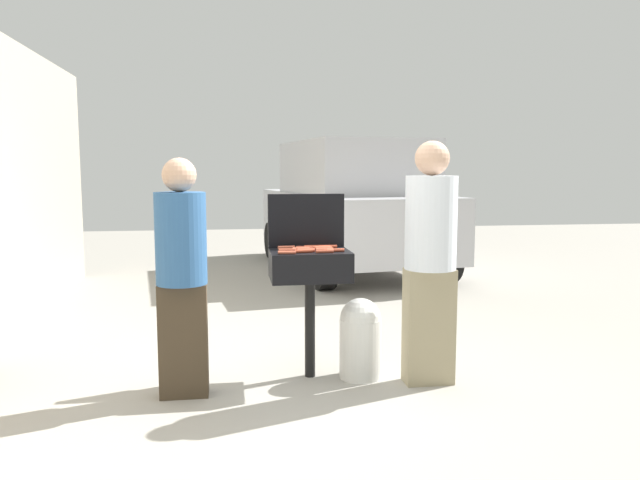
% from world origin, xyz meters
% --- Properties ---
extents(ground_plane, '(24.00, 24.00, 0.00)m').
position_xyz_m(ground_plane, '(0.00, 0.00, 0.00)').
color(ground_plane, '#9E998E').
extents(bbq_grill, '(0.60, 0.44, 0.98)m').
position_xyz_m(bbq_grill, '(0.06, 0.21, 0.83)').
color(bbq_grill, black).
rests_on(bbq_grill, ground).
extents(grill_lid_open, '(0.60, 0.05, 0.42)m').
position_xyz_m(grill_lid_open, '(0.06, 0.43, 1.19)').
color(grill_lid_open, black).
rests_on(grill_lid_open, bbq_grill).
extents(hot_dog_0, '(0.13, 0.03, 0.03)m').
position_xyz_m(hot_dog_0, '(-0.01, 0.22, 0.99)').
color(hot_dog_0, '#C6593D').
rests_on(hot_dog_0, bbq_grill).
extents(hot_dog_1, '(0.13, 0.03, 0.03)m').
position_xyz_m(hot_dog_1, '(0.17, 0.25, 0.99)').
color(hot_dog_1, '#C6593D').
rests_on(hot_dog_1, bbq_grill).
extents(hot_dog_2, '(0.13, 0.04, 0.03)m').
position_xyz_m(hot_dog_2, '(0.22, 0.33, 0.99)').
color(hot_dog_2, '#AD4228').
rests_on(hot_dog_2, bbq_grill).
extents(hot_dog_3, '(0.13, 0.03, 0.03)m').
position_xyz_m(hot_dog_3, '(0.24, 0.12, 0.99)').
color(hot_dog_3, '#B74C33').
rests_on(hot_dog_3, bbq_grill).
extents(hot_dog_4, '(0.13, 0.04, 0.03)m').
position_xyz_m(hot_dog_4, '(0.00, 0.10, 0.99)').
color(hot_dog_4, '#AD4228').
rests_on(hot_dog_4, bbq_grill).
extents(hot_dog_5, '(0.13, 0.03, 0.03)m').
position_xyz_m(hot_dog_5, '(0.15, 0.07, 0.99)').
color(hot_dog_5, '#B74C33').
rests_on(hot_dog_5, bbq_grill).
extents(hot_dog_6, '(0.13, 0.04, 0.03)m').
position_xyz_m(hot_dog_6, '(0.16, 0.29, 0.99)').
color(hot_dog_6, '#B74C33').
rests_on(hot_dog_6, bbq_grill).
extents(hot_dog_7, '(0.13, 0.03, 0.03)m').
position_xyz_m(hot_dog_7, '(0.03, 0.19, 0.99)').
color(hot_dog_7, '#B74C33').
rests_on(hot_dog_7, bbq_grill).
extents(hot_dog_8, '(0.13, 0.04, 0.03)m').
position_xyz_m(hot_dog_8, '(-0.13, 0.04, 0.99)').
color(hot_dog_8, '#C6593D').
rests_on(hot_dog_8, bbq_grill).
extents(hot_dog_9, '(0.13, 0.04, 0.03)m').
position_xyz_m(hot_dog_9, '(-0.11, 0.16, 0.99)').
color(hot_dog_9, '#B74C33').
rests_on(hot_dog_9, bbq_grill).
extents(hot_dog_10, '(0.13, 0.04, 0.03)m').
position_xyz_m(hot_dog_10, '(0.10, 0.34, 0.99)').
color(hot_dog_10, '#AD4228').
rests_on(hot_dog_10, bbq_grill).
extents(hot_dog_11, '(0.13, 0.04, 0.03)m').
position_xyz_m(hot_dog_11, '(0.03, 0.29, 0.99)').
color(hot_dog_11, '#B74C33').
rests_on(hot_dog_11, bbq_grill).
extents(hot_dog_12, '(0.13, 0.03, 0.03)m').
position_xyz_m(hot_dog_12, '(-0.11, 0.33, 0.99)').
color(hot_dog_12, '#C6593D').
rests_on(hot_dog_12, bbq_grill).
extents(hot_dog_13, '(0.13, 0.04, 0.03)m').
position_xyz_m(hot_dog_13, '(0.02, 0.13, 0.99)').
color(hot_dog_13, '#B74C33').
rests_on(hot_dog_13, bbq_grill).
extents(hot_dog_14, '(0.13, 0.03, 0.03)m').
position_xyz_m(hot_dog_14, '(0.17, 0.17, 0.99)').
color(hot_dog_14, '#C6593D').
rests_on(hot_dog_14, bbq_grill).
extents(propane_tank, '(0.32, 0.32, 0.62)m').
position_xyz_m(propane_tank, '(0.44, 0.12, 0.32)').
color(propane_tank, silver).
rests_on(propane_tank, ground).
extents(person_left, '(0.35, 0.35, 1.67)m').
position_xyz_m(person_left, '(-0.87, -0.06, 0.91)').
color(person_left, '#3F3323').
rests_on(person_left, ground).
extents(person_right, '(0.38, 0.38, 1.79)m').
position_xyz_m(person_right, '(0.92, -0.05, 0.97)').
color(person_right, gray).
rests_on(person_right, ground).
extents(parked_minivan, '(2.54, 4.63, 2.02)m').
position_xyz_m(parked_minivan, '(1.37, 5.14, 1.03)').
color(parked_minivan, '#B7B7BC').
rests_on(parked_minivan, ground).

